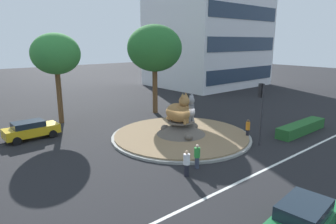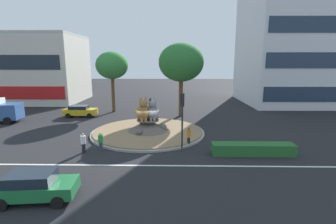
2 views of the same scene
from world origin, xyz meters
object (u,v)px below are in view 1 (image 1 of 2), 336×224
at_px(office_tower, 209,1).
at_px(sedan_on_far_lane, 304,218).
at_px(cat_statue_tabby, 179,111).
at_px(traffic_light_mast, 261,103).
at_px(pedestrian_green_shirt, 197,156).
at_px(pedestrian_white_shirt, 187,163).
at_px(broadleaf_tree_behind_island, 56,54).
at_px(pedestrian_orange_shirt, 248,129).
at_px(second_tree_near_tower, 155,49).
at_px(cat_statue_grey, 186,110).
at_px(hatchback_near_shophouse, 31,129).

height_order(office_tower, sedan_on_far_lane, office_tower).
relative_size(cat_statue_tabby, traffic_light_mast, 0.58).
xyz_separation_m(pedestrian_green_shirt, pedestrian_white_shirt, (-1.29, -0.42, 0.02)).
height_order(traffic_light_mast, office_tower, office_tower).
bearing_deg(pedestrian_green_shirt, office_tower, 76.43).
distance_m(office_tower, broadleaf_tree_behind_island, 33.02).
bearing_deg(pedestrian_green_shirt, pedestrian_orange_shirt, 45.51).
relative_size(traffic_light_mast, broadleaf_tree_behind_island, 0.56).
bearing_deg(pedestrian_white_shirt, pedestrian_green_shirt, -160.53).
bearing_deg(traffic_light_mast, broadleaf_tree_behind_island, 28.64).
height_order(cat_statue_tabby, pedestrian_white_shirt, cat_statue_tabby).
xyz_separation_m(cat_statue_tabby, second_tree_near_tower, (4.10, 8.62, 4.76)).
xyz_separation_m(broadleaf_tree_behind_island, pedestrian_green_shirt, (2.68, -16.18, -5.84)).
relative_size(broadleaf_tree_behind_island, pedestrian_green_shirt, 5.46).
relative_size(cat_statue_grey, sedan_on_far_lane, 0.55).
bearing_deg(cat_statue_grey, cat_statue_tabby, -75.32).
distance_m(cat_statue_tabby, office_tower, 34.58).
bearing_deg(pedestrian_green_shirt, cat_statue_grey, 87.56).
distance_m(broadleaf_tree_behind_island, pedestrian_white_shirt, 17.64).
distance_m(cat_statue_tabby, cat_statue_grey, 1.06).
xyz_separation_m(cat_statue_grey, second_tree_near_tower, (3.08, 8.33, 4.82)).
relative_size(pedestrian_green_shirt, hatchback_near_shophouse, 0.37).
xyz_separation_m(cat_statue_tabby, cat_statue_grey, (1.02, 0.28, -0.06)).
xyz_separation_m(traffic_light_mast, broadleaf_tree_behind_island, (-9.40, 16.18, 3.30)).
relative_size(office_tower, pedestrian_green_shirt, 18.70).
xyz_separation_m(cat_statue_grey, pedestrian_green_shirt, (-3.94, -5.27, -1.46)).
relative_size(broadleaf_tree_behind_island, sedan_on_far_lane, 2.01).
relative_size(cat_statue_tabby, pedestrian_green_shirt, 1.75).
xyz_separation_m(office_tower, sedan_on_far_lane, (-29.37, -32.80, -14.02)).
bearing_deg(pedestrian_orange_shirt, cat_statue_tabby, 44.84).
bearing_deg(traffic_light_mast, cat_statue_grey, 26.21).
relative_size(cat_statue_grey, office_tower, 0.08).
bearing_deg(traffic_light_mast, pedestrian_orange_shirt, -25.32).
bearing_deg(hatchback_near_shophouse, cat_statue_tabby, -41.91).
height_order(traffic_light_mast, broadleaf_tree_behind_island, broadleaf_tree_behind_island).
bearing_deg(pedestrian_white_shirt, sedan_on_far_lane, 91.02).
bearing_deg(sedan_on_far_lane, cat_statue_grey, 61.66).
bearing_deg(sedan_on_far_lane, second_tree_near_tower, 62.53).
height_order(broadleaf_tree_behind_island, pedestrian_white_shirt, broadleaf_tree_behind_island).
distance_m(cat_statue_tabby, pedestrian_orange_shirt, 5.86).
distance_m(second_tree_near_tower, pedestrian_white_shirt, 17.46).
relative_size(cat_statue_tabby, hatchback_near_shophouse, 0.65).
bearing_deg(sedan_on_far_lane, traffic_light_mast, 37.16).
bearing_deg(cat_statue_grey, pedestrian_green_shirt, -37.63).
bearing_deg(cat_statue_tabby, broadleaf_tree_behind_island, -169.05).
bearing_deg(cat_statue_tabby, pedestrian_green_shirt, -46.07).
relative_size(second_tree_near_tower, hatchback_near_shophouse, 2.26).
height_order(traffic_light_mast, pedestrian_orange_shirt, traffic_light_mast).
bearing_deg(second_tree_near_tower, cat_statue_tabby, -115.47).
height_order(cat_statue_grey, traffic_light_mast, traffic_light_mast).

